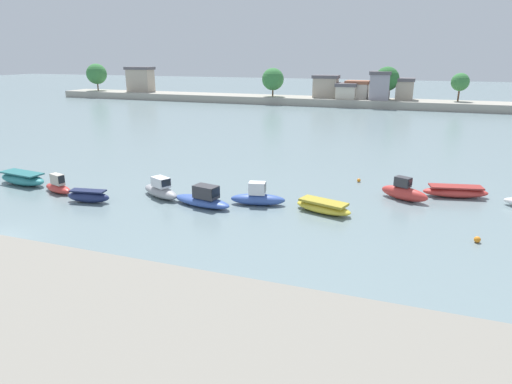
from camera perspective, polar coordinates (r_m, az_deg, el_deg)
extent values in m
ellipsoid|color=teal|center=(44.51, -27.81, 1.47)|extent=(5.29, 2.33, 1.01)
cube|color=#226367|center=(44.38, -27.92, 2.18)|extent=(4.24, 1.94, 0.12)
ellipsoid|color=#C63833|center=(40.67, -24.09, 0.42)|extent=(3.51, 2.04, 0.71)
cube|color=#BCB2A3|center=(40.41, -24.19, 1.50)|extent=(1.42, 0.97, 0.90)
cube|color=black|center=(39.84, -23.75, 1.47)|extent=(0.24, 0.54, 0.63)
ellipsoid|color=navy|center=(37.04, -20.74, -0.59)|extent=(3.60, 1.56, 0.89)
cube|color=#161E41|center=(36.90, -20.82, 0.15)|extent=(2.89, 1.29, 0.11)
ellipsoid|color=#9E9EA3|center=(36.70, -12.18, 0.03)|extent=(4.35, 2.97, 0.91)
cube|color=silver|center=(36.36, -12.15, 1.26)|extent=(1.77, 1.49, 0.79)
cube|color=black|center=(35.72, -11.50, 1.15)|extent=(0.43, 0.79, 0.55)
ellipsoid|color=#3856A8|center=(34.08, -6.98, -1.20)|extent=(5.25, 2.53, 0.73)
cube|color=#333338|center=(33.57, -6.45, 0.04)|extent=(2.00, 1.43, 0.95)
cube|color=black|center=(33.02, -5.21, -0.05)|extent=(0.27, 0.98, 0.66)
ellipsoid|color=#3856A8|center=(34.08, 0.23, -0.96)|extent=(4.39, 2.13, 0.86)
cube|color=silver|center=(33.82, 0.14, 0.50)|extent=(1.40, 1.10, 0.94)
cube|color=black|center=(33.72, 1.19, 0.61)|extent=(0.24, 0.77, 0.66)
ellipsoid|color=yellow|center=(32.81, 8.63, -2.02)|extent=(4.63, 2.77, 0.71)
cube|color=#A8952A|center=(32.67, 8.67, -1.28)|extent=(3.72, 2.27, 0.18)
ellipsoid|color=#C63833|center=(37.11, 18.52, -0.17)|extent=(4.01, 2.70, 1.07)
cube|color=#333338|center=(36.95, 18.37, 1.26)|extent=(1.39, 1.19, 0.77)
cube|color=black|center=(36.68, 19.20, 1.19)|extent=(0.36, 0.65, 0.54)
ellipsoid|color=#C63833|center=(39.43, 24.25, -0.02)|extent=(5.28, 2.51, 0.80)
cube|color=maroon|center=(39.31, 24.33, 0.63)|extent=(4.24, 2.07, 0.13)
sphere|color=orange|center=(30.60, 26.58, -5.49)|extent=(0.40, 0.40, 0.40)
sphere|color=orange|center=(41.33, 13.08, 1.48)|extent=(0.33, 0.33, 0.33)
cube|color=#9E998C|center=(105.78, 6.71, 11.57)|extent=(133.20, 8.37, 1.68)
cube|color=#B2A38E|center=(124.72, -14.64, 13.68)|extent=(6.63, 3.53, 5.67)
cube|color=#565156|center=(124.59, -14.75, 15.14)|extent=(7.30, 3.88, 0.70)
cube|color=#B2A38E|center=(105.38, 8.93, 13.08)|extent=(5.34, 3.50, 4.27)
cube|color=#565156|center=(105.24, 9.00, 14.43)|extent=(5.87, 3.85, 0.70)
cube|color=beige|center=(103.57, 11.59, 12.43)|extent=(4.19, 5.36, 2.69)
cube|color=#565156|center=(103.45, 11.65, 13.37)|extent=(4.61, 5.90, 0.70)
cube|color=beige|center=(104.80, 12.87, 12.54)|extent=(4.76, 4.20, 3.17)
cube|color=#995B42|center=(104.68, 12.95, 13.60)|extent=(5.24, 4.62, 0.70)
cube|color=#99939E|center=(102.62, 15.66, 12.85)|extent=(4.11, 4.52, 5.32)
cube|color=#565156|center=(102.46, 15.80, 14.53)|extent=(4.52, 4.97, 0.70)
cube|color=#B2A38E|center=(104.03, 18.56, 12.27)|extent=(3.60, 4.20, 3.91)
cube|color=#565156|center=(103.89, 18.68, 13.53)|extent=(3.96, 4.62, 0.70)
cylinder|color=brown|center=(103.24, 16.34, 11.99)|extent=(0.36, 0.36, 2.32)
sphere|color=#2D6B33|center=(103.03, 16.49, 13.77)|extent=(5.19, 5.19, 5.19)
cylinder|color=brown|center=(106.86, 2.17, 12.69)|extent=(0.36, 0.36, 1.92)
sphere|color=#387A3D|center=(106.67, 2.19, 14.30)|extent=(5.09, 5.09, 5.09)
cylinder|color=brown|center=(132.38, -19.67, 12.68)|extent=(0.36, 0.36, 2.24)
sphere|color=#387A3D|center=(132.21, -19.82, 14.10)|extent=(5.43, 5.43, 5.43)
cylinder|color=brown|center=(104.49, 24.59, 11.25)|extent=(0.36, 0.36, 2.50)
sphere|color=#387A3D|center=(104.31, 24.78, 12.72)|extent=(3.67, 3.67, 3.67)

